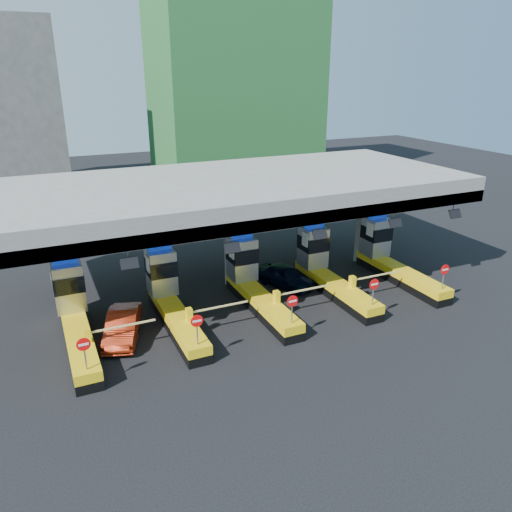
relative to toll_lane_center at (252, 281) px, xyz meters
name	(u,v)px	position (x,y,z in m)	size (l,w,h in m)	color
ground	(254,304)	(0.00, -0.28, -1.40)	(120.00, 120.00, 0.00)	black
toll_canopy	(234,193)	(0.00, 2.59, 4.74)	(28.00, 12.09, 7.00)	slate
toll_lane_far_left	(74,314)	(-10.00, 0.00, 0.00)	(4.43, 8.00, 4.16)	black
toll_lane_left	(169,296)	(-5.00, 0.00, 0.00)	(4.43, 8.00, 4.16)	black
toll_lane_center	(252,281)	(0.00, 0.00, 0.00)	(4.43, 8.00, 4.16)	black
toll_lane_right	(325,268)	(5.00, 0.00, 0.00)	(4.43, 8.00, 4.16)	black
toll_lane_far_right	(389,256)	(10.00, 0.00, 0.00)	(4.43, 8.00, 4.16)	black
bg_building_scaffold	(234,60)	(12.00, 31.72, 12.60)	(18.00, 12.00, 28.00)	#1E5926
van	(285,276)	(2.90, 1.30, -0.70)	(1.65, 4.09, 1.39)	black
red_car	(123,326)	(-7.79, -1.06, -0.68)	(1.51, 4.34, 1.43)	maroon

